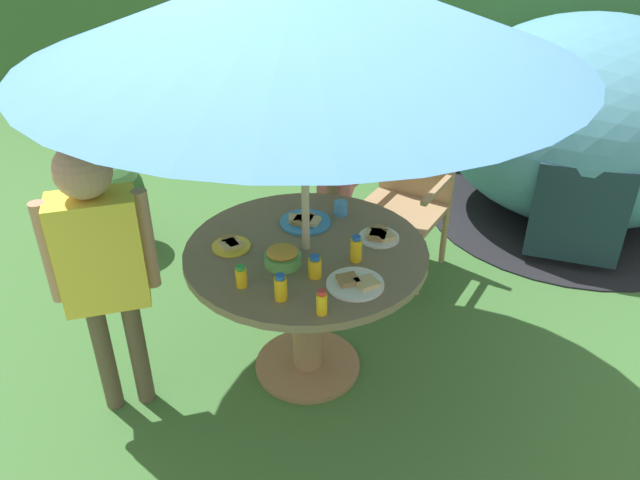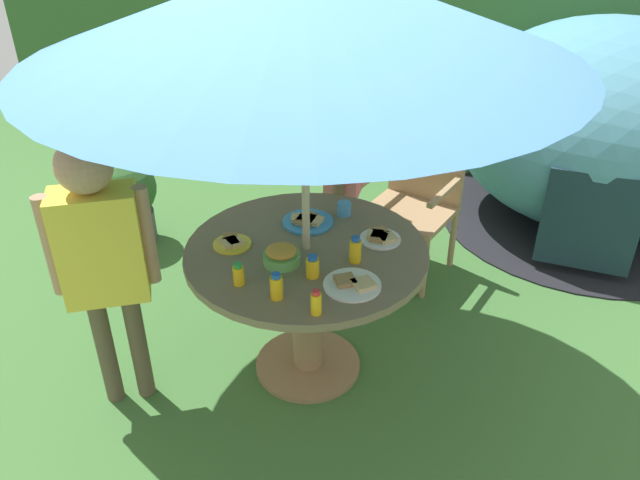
{
  "view_description": "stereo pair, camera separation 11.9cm",
  "coord_description": "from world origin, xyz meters",
  "px_view_note": "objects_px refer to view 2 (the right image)",
  "views": [
    {
      "loc": [
        0.79,
        -2.4,
        2.32
      ],
      "look_at": [
        0.07,
        -0.0,
        0.81
      ],
      "focal_mm": 35.42,
      "sensor_mm": 36.0,
      "label": 1
    },
    {
      "loc": [
        0.9,
        -2.36,
        2.32
      ],
      "look_at": [
        0.07,
        -0.0,
        0.81
      ],
      "focal_mm": 35.42,
      "sensor_mm": 36.0,
      "label": 2
    }
  ],
  "objects_px": {
    "plate_mid_right": "(380,237)",
    "juice_bottle_center_front": "(276,287)",
    "plate_mid_left": "(307,221)",
    "child_in_pink_shirt": "(346,148)",
    "juice_bottle_near_right": "(313,267)",
    "cup_near": "(344,209)",
    "potted_plant": "(125,198)",
    "snack_bowl": "(282,256)",
    "dome_tent": "(602,127)",
    "plate_far_left": "(353,284)",
    "juice_bottle_far_right": "(316,303)",
    "wooden_chair": "(416,194)",
    "garden_table": "(307,280)",
    "child_in_yellow_shirt": "(101,246)",
    "plate_near_left": "(232,243)",
    "juice_bottle_center_back": "(239,275)",
    "patio_umbrella": "(303,9)",
    "juice_bottle_front_edge": "(355,250)"
  },
  "relations": [
    {
      "from": "plate_mid_right",
      "to": "juice_bottle_center_front",
      "type": "xyz_separation_m",
      "value": [
        -0.29,
        -0.6,
        0.04
      ]
    },
    {
      "from": "plate_mid_left",
      "to": "child_in_pink_shirt",
      "type": "bearing_deg",
      "value": 90.9
    },
    {
      "from": "juice_bottle_near_right",
      "to": "cup_near",
      "type": "distance_m",
      "value": 0.58
    },
    {
      "from": "potted_plant",
      "to": "plate_mid_right",
      "type": "relative_size",
      "value": 3.22
    },
    {
      "from": "snack_bowl",
      "to": "juice_bottle_near_right",
      "type": "bearing_deg",
      "value": -17.17
    },
    {
      "from": "dome_tent",
      "to": "plate_far_left",
      "type": "bearing_deg",
      "value": -112.33
    },
    {
      "from": "juice_bottle_far_right",
      "to": "cup_near",
      "type": "height_order",
      "value": "juice_bottle_far_right"
    },
    {
      "from": "wooden_chair",
      "to": "cup_near",
      "type": "bearing_deg",
      "value": -91.61
    },
    {
      "from": "snack_bowl",
      "to": "dome_tent",
      "type": "bearing_deg",
      "value": 58.73
    },
    {
      "from": "plate_far_left",
      "to": "garden_table",
      "type": "bearing_deg",
      "value": 143.1
    },
    {
      "from": "child_in_yellow_shirt",
      "to": "plate_far_left",
      "type": "height_order",
      "value": "child_in_yellow_shirt"
    },
    {
      "from": "plate_mid_left",
      "to": "plate_near_left",
      "type": "height_order",
      "value": "same"
    },
    {
      "from": "child_in_pink_shirt",
      "to": "juice_bottle_center_back",
      "type": "distance_m",
      "value": 1.29
    },
    {
      "from": "patio_umbrella",
      "to": "snack_bowl",
      "type": "height_order",
      "value": "patio_umbrella"
    },
    {
      "from": "wooden_chair",
      "to": "juice_bottle_center_front",
      "type": "relative_size",
      "value": 7.64
    },
    {
      "from": "juice_bottle_far_right",
      "to": "juice_bottle_center_front",
      "type": "xyz_separation_m",
      "value": [
        -0.19,
        0.05,
        0.0
      ]
    },
    {
      "from": "plate_far_left",
      "to": "dome_tent",
      "type": "bearing_deg",
      "value": 66.07
    },
    {
      "from": "child_in_pink_shirt",
      "to": "plate_mid_right",
      "type": "height_order",
      "value": "child_in_pink_shirt"
    },
    {
      "from": "plate_mid_right",
      "to": "plate_near_left",
      "type": "height_order",
      "value": "same"
    },
    {
      "from": "potted_plant",
      "to": "cup_near",
      "type": "xyz_separation_m",
      "value": [
        1.69,
        -0.43,
        0.44
      ]
    },
    {
      "from": "snack_bowl",
      "to": "plate_mid_right",
      "type": "xyz_separation_m",
      "value": [
        0.37,
        0.35,
        -0.03
      ]
    },
    {
      "from": "snack_bowl",
      "to": "plate_mid_left",
      "type": "height_order",
      "value": "snack_bowl"
    },
    {
      "from": "plate_far_left",
      "to": "juice_bottle_center_front",
      "type": "relative_size",
      "value": 2.08
    },
    {
      "from": "potted_plant",
      "to": "juice_bottle_far_right",
      "type": "bearing_deg",
      "value": -34.29
    },
    {
      "from": "child_in_pink_shirt",
      "to": "juice_bottle_near_right",
      "type": "bearing_deg",
      "value": 4.37
    },
    {
      "from": "juice_bottle_front_edge",
      "to": "wooden_chair",
      "type": "bearing_deg",
      "value": 87.8
    },
    {
      "from": "juice_bottle_center_front",
      "to": "potted_plant",
      "type": "bearing_deg",
      "value": 143.73
    },
    {
      "from": "patio_umbrella",
      "to": "dome_tent",
      "type": "relative_size",
      "value": 1.05
    },
    {
      "from": "juice_bottle_front_edge",
      "to": "garden_table",
      "type": "bearing_deg",
      "value": 172.61
    },
    {
      "from": "patio_umbrella",
      "to": "juice_bottle_near_right",
      "type": "height_order",
      "value": "patio_umbrella"
    },
    {
      "from": "dome_tent",
      "to": "plate_near_left",
      "type": "distance_m",
      "value": 2.86
    },
    {
      "from": "juice_bottle_far_right",
      "to": "wooden_chair",
      "type": "bearing_deg",
      "value": 87.05
    },
    {
      "from": "patio_umbrella",
      "to": "juice_bottle_center_back",
      "type": "xyz_separation_m",
      "value": [
        -0.17,
        -0.37,
        -1.04
      ]
    },
    {
      "from": "child_in_yellow_shirt",
      "to": "juice_bottle_center_front",
      "type": "relative_size",
      "value": 11.39
    },
    {
      "from": "potted_plant",
      "to": "plate_near_left",
      "type": "xyz_separation_m",
      "value": [
        1.28,
        -0.89,
        0.41
      ]
    },
    {
      "from": "dome_tent",
      "to": "plate_mid_left",
      "type": "relative_size",
      "value": 8.36
    },
    {
      "from": "child_in_pink_shirt",
      "to": "cup_near",
      "type": "xyz_separation_m",
      "value": [
        0.16,
        -0.54,
        -0.1
      ]
    },
    {
      "from": "patio_umbrella",
      "to": "child_in_yellow_shirt",
      "type": "distance_m",
      "value": 1.31
    },
    {
      "from": "child_in_pink_shirt",
      "to": "plate_mid_right",
      "type": "xyz_separation_m",
      "value": [
        0.4,
        -0.72,
        -0.12
      ]
    },
    {
      "from": "wooden_chair",
      "to": "plate_far_left",
      "type": "height_order",
      "value": "wooden_chair"
    },
    {
      "from": "juice_bottle_center_front",
      "to": "plate_mid_left",
      "type": "bearing_deg",
      "value": 98.91
    },
    {
      "from": "child_in_pink_shirt",
      "to": "plate_far_left",
      "type": "distance_m",
      "value": 1.21
    },
    {
      "from": "plate_far_left",
      "to": "juice_bottle_far_right",
      "type": "bearing_deg",
      "value": -110.27
    },
    {
      "from": "wooden_chair",
      "to": "snack_bowl",
      "type": "relative_size",
      "value": 5.5
    },
    {
      "from": "plate_far_left",
      "to": "juice_bottle_near_right",
      "type": "relative_size",
      "value": 2.35
    },
    {
      "from": "child_in_yellow_shirt",
      "to": "juice_bottle_near_right",
      "type": "relative_size",
      "value": 12.85
    },
    {
      "from": "plate_mid_left",
      "to": "juice_bottle_far_right",
      "type": "height_order",
      "value": "juice_bottle_far_right"
    },
    {
      "from": "juice_bottle_near_right",
      "to": "juice_bottle_far_right",
      "type": "relative_size",
      "value": 0.95
    },
    {
      "from": "garden_table",
      "to": "wooden_chair",
      "type": "relative_size",
      "value": 1.25
    },
    {
      "from": "juice_bottle_far_right",
      "to": "patio_umbrella",
      "type": "bearing_deg",
      "value": 115.03
    }
  ]
}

